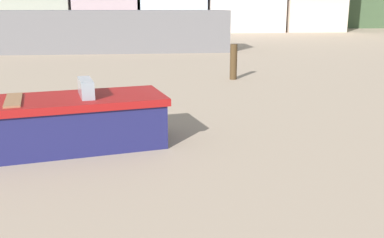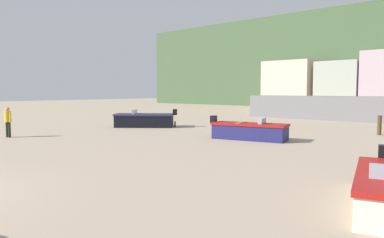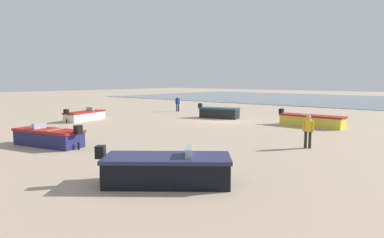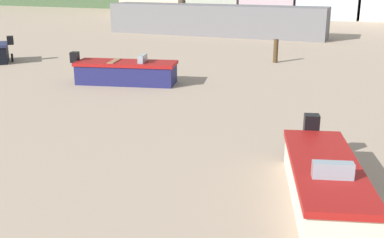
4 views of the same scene
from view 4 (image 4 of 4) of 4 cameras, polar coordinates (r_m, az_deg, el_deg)
harbor_pier at (r=32.90m, az=2.80°, el=11.86°), size 14.99×2.40×2.02m
boat_navy_3 at (r=18.19m, az=-7.99°, el=5.64°), size 4.15×2.11×1.16m
boat_cream_4 at (r=8.98m, az=15.68°, el=-7.26°), size 2.14×4.07×1.07m
mooring_post_near_water at (r=22.74m, az=10.09°, el=8.11°), size 0.22×0.22×1.10m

